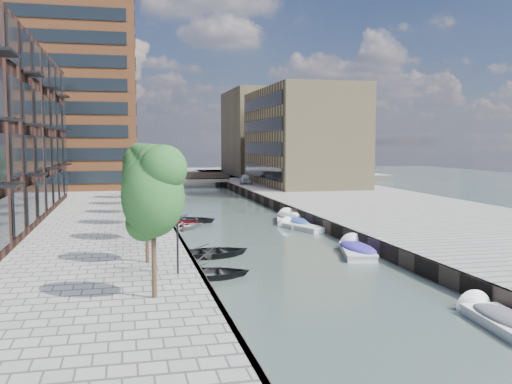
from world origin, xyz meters
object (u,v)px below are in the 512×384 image
object	(u,v)px
tree_5	(136,162)
sloop_1	(211,257)
sloop_0	(207,278)
sloop_2	(176,227)
motorboat_2	(300,228)
car	(246,179)
tree_4	(137,164)
bridge	(186,179)
motorboat_1	(501,321)
motorboat_0	(357,250)
tree_6	(134,159)
tree_0	(153,191)
motorboat_4	(287,219)
sloop_3	(178,230)
tree_2	(142,172)
sloop_4	(187,223)
tree_1	(146,180)
motorboat_3	(297,223)
tree_3	(139,168)

from	to	relation	value
tree_5	sloop_1	bearing A→B (deg)	-79.57
sloop_0	sloop_2	xyz separation A→B (m)	(0.02, 18.78, 0.00)
motorboat_2	car	xyz separation A→B (m)	(3.56, 38.59, 1.65)
tree_4	sloop_2	world-z (taller)	tree_4
bridge	motorboat_1	xyz separation A→B (m)	(4.80, -71.54, -1.20)
motorboat_0	tree_6	bearing A→B (deg)	113.72
sloop_0	sloop_2	bearing A→B (deg)	2.92
tree_0	sloop_2	world-z (taller)	tree_0
bridge	motorboat_4	bearing A→B (deg)	-83.11
motorboat_4	car	xyz separation A→B (m)	(3.26, 33.63, 1.52)
tree_5	tree_4	bearing A→B (deg)	-90.00
motorboat_0	sloop_3	bearing A→B (deg)	129.28
tree_2	motorboat_4	distance (m)	19.54
bridge	sloop_4	size ratio (longest dim) A/B	2.56
tree_5	car	size ratio (longest dim) A/B	1.38
tree_0	tree_1	world-z (taller)	same
tree_5	motorboat_0	world-z (taller)	tree_5
tree_1	tree_5	distance (m)	28.00
tree_0	motorboat_2	distance (m)	26.38
car	sloop_2	bearing A→B (deg)	-98.53
tree_0	tree_6	distance (m)	42.00
motorboat_1	motorboat_3	bearing A→B (deg)	89.64
sloop_1	motorboat_1	bearing A→B (deg)	-159.05
tree_0	motorboat_2	size ratio (longest dim) A/B	1.22
tree_1	sloop_0	distance (m)	6.16
bridge	tree_6	world-z (taller)	tree_6
tree_0	motorboat_4	bearing A→B (deg)	63.77
sloop_1	motorboat_4	distance (m)	17.46
sloop_1	car	world-z (taller)	car
sloop_1	tree_2	bearing A→B (deg)	60.82
bridge	sloop_1	size ratio (longest dim) A/B	2.61
bridge	sloop_0	distance (m)	61.29
motorboat_4	motorboat_2	bearing A→B (deg)	-93.52
sloop_1	sloop_4	distance (m)	15.52
tree_0	motorboat_1	size ratio (longest dim) A/B	1.20
tree_5	sloop_0	bearing A→B (deg)	-83.65
motorboat_1	motorboat_0	bearing A→B (deg)	89.26
tree_0	tree_2	xyz separation A→B (m)	(0.00, 14.00, 0.00)
sloop_3	tree_3	bearing A→B (deg)	108.90
tree_6	motorboat_4	size ratio (longest dim) A/B	1.07
sloop_1	sloop_4	bearing A→B (deg)	-9.33
sloop_0	sloop_1	size ratio (longest dim) A/B	0.93
sloop_4	motorboat_0	xyz separation A→B (m)	(9.20, -16.69, 0.22)
bridge	sloop_2	distance (m)	42.62
motorboat_2	car	size ratio (longest dim) A/B	1.13
tree_4	sloop_4	distance (m)	6.82
tree_2	motorboat_3	bearing A→B (deg)	37.71
sloop_3	sloop_0	bearing A→B (deg)	155.46
tree_3	motorboat_2	bearing A→B (deg)	5.59
tree_2	motorboat_4	bearing A→B (deg)	44.61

